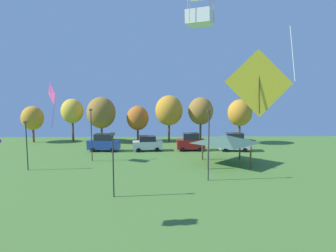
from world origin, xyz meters
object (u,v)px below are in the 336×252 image
object	(u,v)px
parked_car_third_from_left	(191,142)
treeline_tree_0	(33,118)
light_post_1	(113,160)
treeline_tree_6	(240,113)
treeline_tree_2	(101,113)
parked_car_second_from_left	(147,143)
treeline_tree_5	(201,111)
parked_car_leftmost	(104,143)
treeline_tree_3	(138,118)
light_post_2	(209,141)
kite_flying_10	(259,83)
treeline_tree_4	(169,110)
light_post_3	(91,132)
kite_flying_0	(277,11)
kite_flying_4	(52,95)
kite_flying_2	(200,4)
park_pavilion	(225,139)
parked_car_rightmost_in_row	(234,142)
light_post_0	(27,142)
treeline_tree_1	(72,111)

from	to	relation	value
parked_car_third_from_left	treeline_tree_0	world-z (taller)	treeline_tree_0
light_post_1	treeline_tree_6	distance (m)	30.77
treeline_tree_2	treeline_tree_6	xyz separation A→B (m)	(23.57, -1.75, 0.06)
parked_car_second_from_left	treeline_tree_5	world-z (taller)	treeline_tree_5
parked_car_second_from_left	treeline_tree_5	xyz separation A→B (m)	(9.00, 8.33, 4.26)
parked_car_leftmost	treeline_tree_3	bearing A→B (deg)	67.06
light_post_2	kite_flying_10	bearing A→B (deg)	-95.33
parked_car_second_from_left	treeline_tree_2	distance (m)	11.99
parked_car_second_from_left	treeline_tree_6	bearing A→B (deg)	15.18
parked_car_second_from_left	treeline_tree_0	world-z (taller)	treeline_tree_0
treeline_tree_4	light_post_3	bearing A→B (deg)	-126.35
light_post_2	treeline_tree_5	bearing A→B (deg)	84.45
kite_flying_0	kite_flying_10	xyz separation A→B (m)	(-4.74, -11.39, -4.88)
kite_flying_4	treeline_tree_5	world-z (taller)	kite_flying_4
kite_flying_4	light_post_1	xyz separation A→B (m)	(9.22, -12.20, -5.22)
kite_flying_2	treeline_tree_6	size ratio (longest dim) A/B	0.23
parked_car_third_from_left	treeline_tree_5	xyz separation A→B (m)	(2.52, 8.22, 4.11)
parked_car_third_from_left	treeline_tree_5	bearing A→B (deg)	72.62
park_pavilion	parked_car_third_from_left	bearing A→B (deg)	111.97
kite_flying_0	kite_flying_4	world-z (taller)	kite_flying_0
treeline_tree_0	treeline_tree_5	xyz separation A→B (m)	(29.19, 0.33, 1.15)
parked_car_leftmost	treeline_tree_2	world-z (taller)	treeline_tree_2
treeline_tree_3	treeline_tree_5	world-z (taller)	treeline_tree_5
parked_car_rightmost_in_row	parked_car_second_from_left	bearing A→B (deg)	-176.90
treeline_tree_2	treeline_tree_4	size ratio (longest dim) A/B	0.97
light_post_3	treeline_tree_4	bearing A→B (deg)	53.65
kite_flying_2	treeline_tree_5	world-z (taller)	kite_flying_2
light_post_0	treeline_tree_3	xyz separation A→B (m)	(10.95, 18.95, 0.99)
treeline_tree_5	light_post_0	bearing A→B (deg)	-139.25
parked_car_second_from_left	light_post_3	distance (m)	9.56
kite_flying_2	kite_flying_4	size ratio (longest dim) A/B	0.31
parked_car_second_from_left	parked_car_third_from_left	distance (m)	6.48
parked_car_rightmost_in_row	light_post_0	world-z (taller)	light_post_0
parked_car_second_from_left	park_pavilion	world-z (taller)	park_pavilion
parked_car_third_from_left	treeline_tree_1	bearing A→B (deg)	156.06
treeline_tree_6	kite_flying_10	bearing A→B (deg)	-104.19
treeline_tree_1	kite_flying_2	bearing A→B (deg)	-66.55
kite_flying_4	parked_car_second_from_left	size ratio (longest dim) A/B	1.23
kite_flying_4	parked_car_second_from_left	world-z (taller)	kite_flying_4
kite_flying_2	kite_flying_10	bearing A→B (deg)	-76.19
kite_flying_2	kite_flying_10	size ratio (longest dim) A/B	0.88
kite_flying_10	parked_car_leftmost	size ratio (longest dim) A/B	0.41
treeline_tree_3	treeline_tree_4	xyz separation A→B (m)	(5.48, -0.58, 1.36)
light_post_0	treeline_tree_6	xyz separation A→B (m)	(28.31, 16.56, 2.05)
kite_flying_4	parked_car_rightmost_in_row	world-z (taller)	kite_flying_4
kite_flying_0	treeline_tree_1	world-z (taller)	kite_flying_0
treeline_tree_2	kite_flying_10	bearing A→B (deg)	-73.14
parked_car_second_from_left	light_post_0	size ratio (longest dim) A/B	0.81
kite_flying_2	treeline_tree_4	size ratio (longest dim) A/B	0.21
treeline_tree_2	light_post_2	bearing A→B (deg)	-56.49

